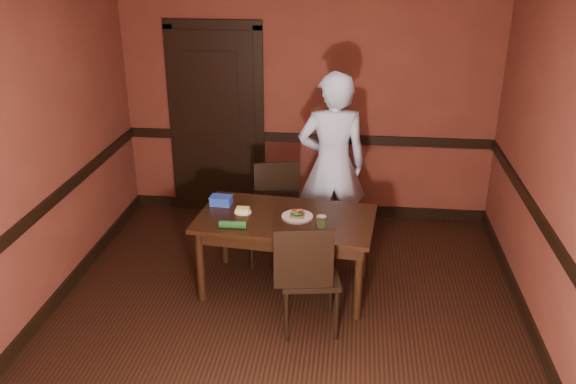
% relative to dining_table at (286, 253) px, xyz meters
% --- Properties ---
extents(floor, '(4.00, 4.50, 0.01)m').
position_rel_dining_table_xyz_m(floor, '(0.05, -0.60, -0.35)').
color(floor, black).
rests_on(floor, ground).
extents(wall_back, '(4.00, 0.02, 2.70)m').
position_rel_dining_table_xyz_m(wall_back, '(0.05, 1.65, 1.00)').
color(wall_back, maroon).
rests_on(wall_back, ground).
extents(wall_front, '(4.00, 0.02, 2.70)m').
position_rel_dining_table_xyz_m(wall_front, '(0.05, -2.85, 1.00)').
color(wall_front, maroon).
rests_on(wall_front, ground).
extents(wall_left, '(0.02, 4.50, 2.70)m').
position_rel_dining_table_xyz_m(wall_left, '(-1.95, -0.60, 1.00)').
color(wall_left, maroon).
rests_on(wall_left, ground).
extents(wall_right, '(0.02, 4.50, 2.70)m').
position_rel_dining_table_xyz_m(wall_right, '(2.05, -0.60, 1.00)').
color(wall_right, maroon).
rests_on(wall_right, ground).
extents(dado_back, '(4.00, 0.03, 0.10)m').
position_rel_dining_table_xyz_m(dado_back, '(0.05, 1.63, 0.55)').
color(dado_back, black).
rests_on(dado_back, ground).
extents(dado_left, '(0.03, 4.50, 0.10)m').
position_rel_dining_table_xyz_m(dado_left, '(-1.94, -0.60, 0.55)').
color(dado_left, black).
rests_on(dado_left, ground).
extents(dado_right, '(0.03, 4.50, 0.10)m').
position_rel_dining_table_xyz_m(dado_right, '(2.03, -0.60, 0.55)').
color(dado_right, black).
rests_on(dado_right, ground).
extents(baseboard_back, '(4.00, 0.03, 0.12)m').
position_rel_dining_table_xyz_m(baseboard_back, '(0.05, 1.63, -0.29)').
color(baseboard_back, black).
rests_on(baseboard_back, ground).
extents(baseboard_left, '(0.03, 4.50, 0.12)m').
position_rel_dining_table_xyz_m(baseboard_left, '(-1.94, -0.60, -0.29)').
color(baseboard_left, black).
rests_on(baseboard_left, ground).
extents(baseboard_right, '(0.03, 4.50, 0.12)m').
position_rel_dining_table_xyz_m(baseboard_right, '(2.03, -0.60, -0.29)').
color(baseboard_right, black).
rests_on(baseboard_right, ground).
extents(door, '(1.05, 0.07, 2.20)m').
position_rel_dining_table_xyz_m(door, '(-0.95, 1.61, 0.74)').
color(door, black).
rests_on(door, ground).
extents(dining_table, '(1.59, 0.99, 0.71)m').
position_rel_dining_table_xyz_m(dining_table, '(0.00, 0.00, 0.00)').
color(dining_table, black).
rests_on(dining_table, floor).
extents(chair_far, '(0.54, 0.54, 0.94)m').
position_rel_dining_table_xyz_m(chair_far, '(-0.23, 0.53, 0.12)').
color(chair_far, black).
rests_on(chair_far, floor).
extents(chair_near, '(0.52, 0.52, 0.96)m').
position_rel_dining_table_xyz_m(chair_near, '(0.25, -0.55, 0.13)').
color(chair_near, black).
rests_on(chair_near, floor).
extents(person, '(0.73, 0.55, 1.82)m').
position_rel_dining_table_xyz_m(person, '(0.36, 0.77, 0.56)').
color(person, silver).
rests_on(person, floor).
extents(sandwich_plate, '(0.27, 0.27, 0.07)m').
position_rel_dining_table_xyz_m(sandwich_plate, '(0.10, -0.01, 0.37)').
color(sandwich_plate, white).
rests_on(sandwich_plate, dining_table).
extents(sauce_jar, '(0.08, 0.08, 0.10)m').
position_rel_dining_table_xyz_m(sauce_jar, '(0.32, -0.16, 0.40)').
color(sauce_jar, '#64933E').
rests_on(sauce_jar, dining_table).
extents(cheese_saucer, '(0.15, 0.15, 0.05)m').
position_rel_dining_table_xyz_m(cheese_saucer, '(-0.39, 0.04, 0.37)').
color(cheese_saucer, white).
rests_on(cheese_saucer, dining_table).
extents(food_tub, '(0.20, 0.15, 0.08)m').
position_rel_dining_table_xyz_m(food_tub, '(-0.61, 0.19, 0.40)').
color(food_tub, blue).
rests_on(food_tub, dining_table).
extents(wrapped_veg, '(0.23, 0.07, 0.06)m').
position_rel_dining_table_xyz_m(wrapped_veg, '(-0.41, -0.27, 0.39)').
color(wrapped_veg, '#184A1B').
rests_on(wrapped_veg, dining_table).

